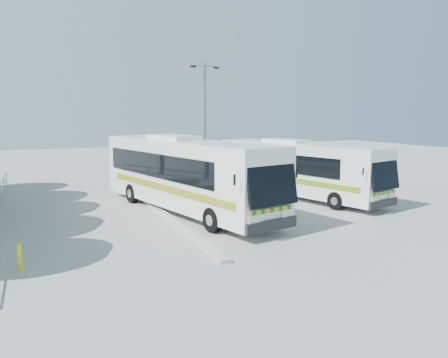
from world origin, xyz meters
name	(u,v)px	position (x,y,z in m)	size (l,w,h in m)	color
ground	(220,219)	(0.00, 0.00, 0.00)	(100.00, 100.00, 0.00)	#989893
kerb_divider	(163,213)	(-2.30, 2.00, 0.07)	(0.40, 16.00, 0.15)	#B2B2AD
coach_main	(185,173)	(-0.99, 2.33, 2.03)	(5.70, 13.62, 3.71)	white
coach_adjacent	(297,168)	(6.54, 3.42, 1.81)	(5.36, 12.10, 3.30)	white
lamppost	(205,121)	(2.31, 8.01, 4.58)	(2.03, 0.37, 8.30)	gray
bollard	(20,257)	(-8.66, -3.95, 0.46)	(0.13, 0.13, 0.92)	yellow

